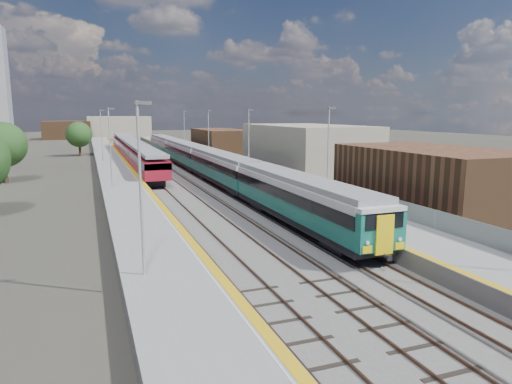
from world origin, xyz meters
TOP-DOWN VIEW (x-y plane):
  - ground at (0.00, 50.00)m, footprint 320.00×320.00m
  - ballast_bed at (-2.25, 52.50)m, footprint 10.50×155.00m
  - tracks at (-1.65, 54.18)m, footprint 8.96×160.00m
  - platform_right at (5.28, 52.49)m, footprint 4.70×155.00m
  - platform_left at (-9.05, 52.49)m, footprint 4.30×155.00m
  - buildings at (-18.12, 138.60)m, footprint 72.00×185.50m
  - green_train at (1.50, 45.92)m, footprint 2.80×77.86m
  - red_train at (-5.50, 64.54)m, footprint 2.84×57.55m
  - tree_b at (-21.31, 47.52)m, footprint 5.21×5.21m
  - tree_c at (-13.64, 80.77)m, footprint 4.75×4.75m
  - tree_d at (24.99, 64.09)m, footprint 4.04×4.04m

SIDE VIEW (x-z plane):
  - ground at x=0.00m, z-range 0.00..0.00m
  - ballast_bed at x=-2.25m, z-range 0.00..0.06m
  - tracks at x=-1.65m, z-range 0.02..0.19m
  - platform_left at x=-9.05m, z-range -3.74..4.78m
  - platform_right at x=5.28m, z-range -3.72..4.80m
  - red_train at x=-5.50m, z-range 0.33..3.91m
  - green_train at x=1.50m, z-range 0.63..3.71m
  - tree_d at x=24.99m, z-range 0.70..6.18m
  - tree_c at x=-13.64m, z-range 0.83..7.26m
  - tree_b at x=-21.31m, z-range 0.91..7.97m
  - buildings at x=-18.12m, z-range -9.30..30.70m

